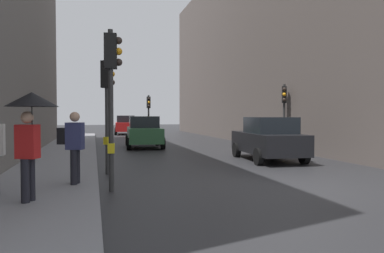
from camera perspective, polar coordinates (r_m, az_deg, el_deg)
The scene contains 12 objects.
ground_plane at distance 10.20m, azimuth 13.95°, elevation -8.75°, with size 120.00×120.00×0.00m, color #28282B.
sidewalk_kerb at distance 14.95m, azimuth -19.44°, elevation -5.12°, with size 2.67×40.00×0.16m, color gray.
building_facade_right at distance 30.66m, azimuth 16.22°, elevation 10.72°, with size 12.00×31.71×13.26m, color #5B514C.
traffic_light_far_median at distance 27.57m, azimuth -6.62°, elevation 2.64°, with size 0.25×0.44×3.27m.
traffic_light_near_left at distance 9.29m, azimuth -12.12°, elevation 6.90°, with size 0.44×0.27×3.91m.
traffic_light_near_right at distance 11.96m, azimuth -12.73°, elevation 4.87°, with size 0.44×0.39×3.63m.
traffic_light_mid_street at distance 19.31m, azimuth 13.85°, elevation 3.18°, with size 0.36×0.45×3.38m.
car_red_sedan at distance 35.74m, azimuth -10.06°, elevation 0.24°, with size 2.26×4.32×1.76m.
car_green_estate at distance 21.40m, azimuth -7.31°, elevation -0.81°, with size 2.22×4.30×1.76m.
car_dark_suv at distance 15.45m, azimuth 11.55°, elevation -1.86°, with size 2.25×4.32×1.76m.
pedestrian_with_umbrella at distance 7.91m, azimuth -23.36°, elevation 1.50°, with size 1.00×1.00×2.14m.
pedestrian_with_grey_backpack at distance 9.62m, azimuth -17.63°, elevation -2.44°, with size 0.66×0.45×1.77m.
Camera 1 is at (-4.83, -8.79, 1.87)m, focal length 35.05 mm.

